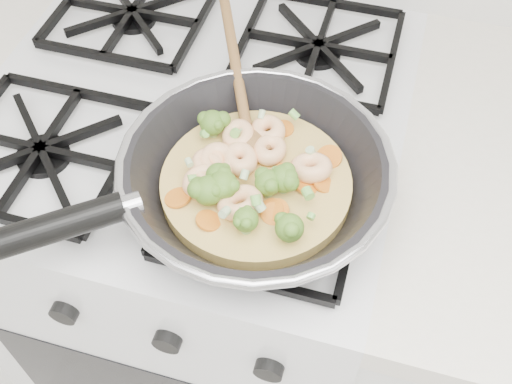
# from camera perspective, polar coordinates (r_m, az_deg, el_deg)

# --- Properties ---
(stove) EXTENTS (0.60, 0.60, 0.92)m
(stove) POSITION_cam_1_polar(r_m,az_deg,el_deg) (1.23, -4.34, -6.62)
(stove) COLOR white
(stove) RESTS_ON ground
(skillet) EXTENTS (0.44, 0.50, 0.10)m
(skillet) POSITION_cam_1_polar(r_m,az_deg,el_deg) (0.71, -0.54, 1.40)
(skillet) COLOR black
(skillet) RESTS_ON stove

